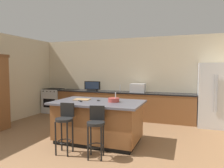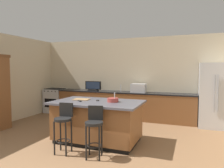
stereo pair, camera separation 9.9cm
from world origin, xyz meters
name	(u,v)px [view 1 (the left image)]	position (x,y,z in m)	size (l,w,h in m)	color
wall_back	(127,78)	(0.00, 4.86, 1.37)	(6.95, 0.12, 2.74)	beige
counter_back	(122,105)	(-0.06, 4.48, 0.45)	(4.73, 0.62, 0.90)	brown
kitchen_island	(98,121)	(0.11, 2.11, 0.48)	(2.02, 1.23, 0.93)	black
refrigerator	(214,95)	(2.74, 4.40, 0.92)	(0.85, 0.81, 1.85)	#B7BABF
range_oven	(54,101)	(-2.80, 4.48, 0.46)	(0.73, 0.63, 0.92)	#B7BABF
microwave	(138,88)	(0.49, 4.48, 1.05)	(0.48, 0.36, 0.29)	#B7BABF
tv_monitor	(92,86)	(-1.14, 4.43, 1.06)	(0.60, 0.16, 0.34)	black
sink_faucet_back	(120,88)	(-0.16, 4.58, 1.02)	(0.02, 0.02, 0.24)	#B2B2B7
sink_faucet_island	(116,97)	(0.53, 2.11, 1.04)	(0.02, 0.02, 0.22)	#B2B2B7
bar_stool_left	(65,124)	(-0.24, 1.28, 0.59)	(0.34, 0.35, 0.99)	black
bar_stool_right	(96,127)	(0.42, 1.30, 0.58)	(0.35, 0.37, 0.97)	black
fruit_bowl	(114,100)	(0.47, 2.15, 0.98)	(0.25, 0.25, 0.09)	#993833
cell_phone	(98,100)	(0.07, 2.22, 0.94)	(0.07, 0.15, 0.01)	black
tv_remote	(80,101)	(-0.27, 1.97, 0.94)	(0.04, 0.17, 0.02)	black
cutting_board	(82,99)	(-0.35, 2.19, 0.94)	(0.37, 0.27, 0.02)	#A87F51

